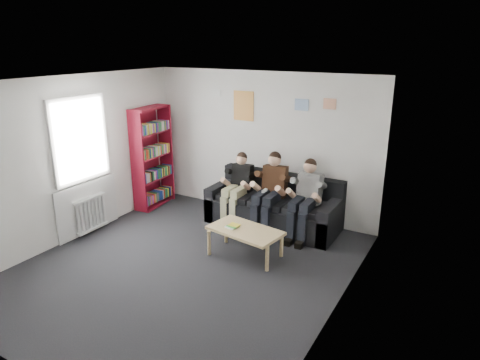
# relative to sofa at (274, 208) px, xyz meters

# --- Properties ---
(room_shell) EXTENTS (5.00, 5.00, 5.00)m
(room_shell) POSITION_rel_sofa_xyz_m (-0.48, -2.06, 1.02)
(room_shell) COLOR black
(room_shell) RESTS_ON ground
(sofa) EXTENTS (2.35, 0.96, 0.91)m
(sofa) POSITION_rel_sofa_xyz_m (0.00, 0.00, 0.00)
(sofa) COLOR black
(sofa) RESTS_ON ground
(bookshelf) EXTENTS (0.30, 0.90, 2.00)m
(bookshelf) POSITION_rel_sofa_xyz_m (-2.55, -0.28, 0.67)
(bookshelf) COLOR maroon
(bookshelf) RESTS_ON ground
(coffee_table) EXTENTS (1.12, 0.62, 0.45)m
(coffee_table) POSITION_rel_sofa_xyz_m (0.12, -1.29, 0.07)
(coffee_table) COLOR #D9C07D
(coffee_table) RESTS_ON ground
(game_cases) EXTENTS (0.20, 0.17, 0.04)m
(game_cases) POSITION_rel_sofa_xyz_m (-0.09, -1.32, 0.14)
(game_cases) COLOR silver
(game_cases) RESTS_ON coffee_table
(person_left) EXTENTS (0.37, 0.79, 1.29)m
(person_left) POSITION_rel_sofa_xyz_m (-0.66, -0.20, 0.33)
(person_left) COLOR black
(person_left) RESTS_ON sofa
(person_middle) EXTENTS (0.41, 0.88, 1.38)m
(person_middle) POSITION_rel_sofa_xyz_m (-0.00, -0.21, 0.37)
(person_middle) COLOR #4A2818
(person_middle) RESTS_ON sofa
(person_right) EXTENTS (0.39, 0.85, 1.35)m
(person_right) POSITION_rel_sofa_xyz_m (0.66, -0.21, 0.35)
(person_right) COLOR silver
(person_right) RESTS_ON sofa
(radiator) EXTENTS (0.10, 0.64, 0.60)m
(radiator) POSITION_rel_sofa_xyz_m (-2.63, -1.86, 0.02)
(radiator) COLOR white
(radiator) RESTS_ON ground
(window) EXTENTS (0.05, 1.30, 2.36)m
(window) POSITION_rel_sofa_xyz_m (-2.70, -1.86, 0.70)
(window) COLOR white
(window) RESTS_ON room_shell
(poster_large) EXTENTS (0.42, 0.01, 0.55)m
(poster_large) POSITION_rel_sofa_xyz_m (-0.88, 0.43, 1.72)
(poster_large) COLOR #EFE554
(poster_large) RESTS_ON room_shell
(poster_blue) EXTENTS (0.25, 0.01, 0.20)m
(poster_blue) POSITION_rel_sofa_xyz_m (0.27, 0.43, 1.82)
(poster_blue) COLOR #3A7CC7
(poster_blue) RESTS_ON room_shell
(poster_pink) EXTENTS (0.22, 0.01, 0.18)m
(poster_pink) POSITION_rel_sofa_xyz_m (0.77, 0.43, 1.87)
(poster_pink) COLOR #D743A0
(poster_pink) RESTS_ON room_shell
(poster_sign) EXTENTS (0.20, 0.01, 0.14)m
(poster_sign) POSITION_rel_sofa_xyz_m (-1.48, 0.43, 1.92)
(poster_sign) COLOR white
(poster_sign) RESTS_ON room_shell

